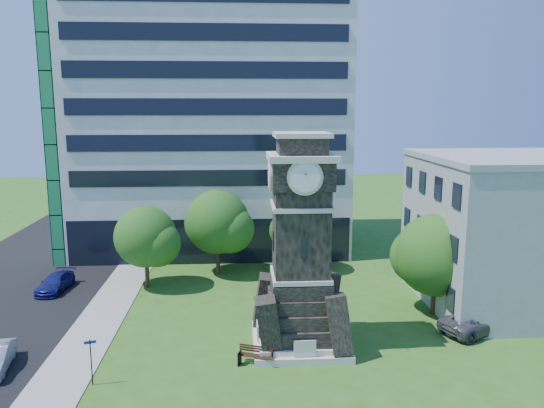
{
  "coord_description": "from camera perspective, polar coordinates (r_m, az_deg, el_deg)",
  "views": [
    {
      "loc": [
        -0.34,
        -26.68,
        13.58
      ],
      "look_at": [
        1.68,
        6.8,
        7.43
      ],
      "focal_mm": 35.0,
      "sensor_mm": 36.0,
      "label": 1
    }
  ],
  "objects": [
    {
      "name": "ground",
      "position": [
        29.94,
        -2.53,
        -16.59
      ],
      "size": [
        160.0,
        160.0,
        0.0
      ],
      "primitive_type": "plane",
      "color": "#305618",
      "rests_on": "ground"
    },
    {
      "name": "sidewalk",
      "position": [
        35.65,
        -18.51,
        -12.51
      ],
      "size": [
        3.0,
        70.0,
        0.06
      ],
      "primitive_type": "cube",
      "color": "gray",
      "rests_on": "ground"
    },
    {
      "name": "clock_tower",
      "position": [
        30.04,
        3.08,
        -5.66
      ],
      "size": [
        5.4,
        5.4,
        12.22
      ],
      "color": "beige",
      "rests_on": "ground"
    },
    {
      "name": "office_tall",
      "position": [
        52.61,
        -6.69,
        11.02
      ],
      "size": [
        26.2,
        15.11,
        28.6
      ],
      "color": "white",
      "rests_on": "ground"
    },
    {
      "name": "office_low",
      "position": [
        41.06,
        26.32,
        -2.48
      ],
      "size": [
        15.2,
        12.2,
        10.4
      ],
      "color": "#9A9D9F",
      "rests_on": "ground"
    },
    {
      "name": "car_street_north",
      "position": [
        43.28,
        -22.28,
        -7.85
      ],
      "size": [
        2.15,
        4.39,
        1.23
      ],
      "primitive_type": "imported",
      "rotation": [
        0.0,
        0.0,
        -0.1
      ],
      "color": "navy",
      "rests_on": "ground"
    },
    {
      "name": "car_east_lot",
      "position": [
        35.43,
        21.22,
        -11.69
      ],
      "size": [
        5.45,
        4.13,
        1.38
      ],
      "primitive_type": "imported",
      "rotation": [
        0.0,
        0.0,
        2.0
      ],
      "color": "#515257",
      "rests_on": "ground"
    },
    {
      "name": "park_bench",
      "position": [
        29.5,
        -1.69,
        -15.89
      ],
      "size": [
        1.91,
        0.51,
        0.99
      ],
      "rotation": [
        0.0,
        0.0,
        -0.36
      ],
      "color": "black",
      "rests_on": "ground"
    },
    {
      "name": "street_sign",
      "position": [
        28.51,
        -18.9,
        -15.27
      ],
      "size": [
        0.58,
        0.06,
        2.4
      ],
      "rotation": [
        0.0,
        0.0,
        0.27
      ],
      "color": "black",
      "rests_on": "ground"
    },
    {
      "name": "tree_nw",
      "position": [
        41.1,
        -13.36,
        -3.64
      ],
      "size": [
        5.14,
        4.67,
        6.32
      ],
      "rotation": [
        0.0,
        0.0,
        0.22
      ],
      "color": "#332114",
      "rests_on": "ground"
    },
    {
      "name": "tree_nc",
      "position": [
        43.32,
        -5.81,
        -2.15
      ],
      "size": [
        5.74,
        5.22,
        7.01
      ],
      "rotation": [
        0.0,
        0.0,
        0.34
      ],
      "color": "#332114",
      "rests_on": "ground"
    },
    {
      "name": "tree_ne",
      "position": [
        44.37,
        2.95,
        -2.91
      ],
      "size": [
        5.09,
        4.63,
        5.84
      ],
      "rotation": [
        0.0,
        0.0,
        -0.1
      ],
      "color": "#332114",
      "rests_on": "ground"
    },
    {
      "name": "tree_east",
      "position": [
        36.59,
        17.36,
        -5.49
      ],
      "size": [
        5.97,
        5.43,
        6.74
      ],
      "rotation": [
        0.0,
        0.0,
        0.15
      ],
      "color": "#332114",
      "rests_on": "ground"
    }
  ]
}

